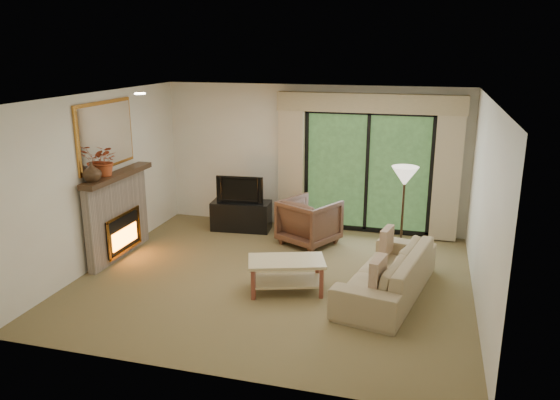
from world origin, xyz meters
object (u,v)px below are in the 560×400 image
(media_console, at_px, (241,216))
(sofa, at_px, (387,272))
(coffee_table, at_px, (286,276))
(armchair, at_px, (309,222))

(media_console, relative_size, sofa, 0.49)
(media_console, relative_size, coffee_table, 1.03)
(sofa, relative_size, coffee_table, 2.12)
(armchair, height_order, sofa, armchair)
(media_console, bearing_deg, armchair, -21.33)
(armchair, height_order, coffee_table, armchair)
(media_console, distance_m, coffee_table, 2.75)
(media_console, xyz_separation_m, sofa, (2.80, -2.04, 0.05))
(sofa, distance_m, coffee_table, 1.36)
(media_console, bearing_deg, coffee_table, -62.90)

